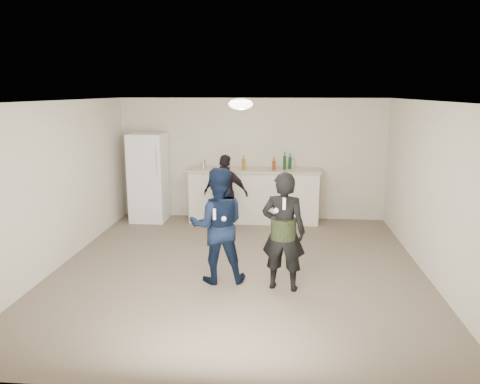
# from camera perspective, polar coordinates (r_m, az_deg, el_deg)

# --- Properties ---
(floor) EXTENTS (6.00, 6.00, 0.00)m
(floor) POSITION_cam_1_polar(r_m,az_deg,el_deg) (7.17, -0.14, -9.36)
(floor) COLOR #6B5B4C
(floor) RESTS_ON ground
(ceiling) EXTENTS (6.00, 6.00, 0.00)m
(ceiling) POSITION_cam_1_polar(r_m,az_deg,el_deg) (6.67, -0.16, 11.04)
(ceiling) COLOR silver
(ceiling) RESTS_ON wall_back
(wall_back) EXTENTS (6.00, 0.00, 6.00)m
(wall_back) POSITION_cam_1_polar(r_m,az_deg,el_deg) (9.76, 1.47, 4.04)
(wall_back) COLOR beige
(wall_back) RESTS_ON floor
(wall_front) EXTENTS (6.00, 0.00, 6.00)m
(wall_front) POSITION_cam_1_polar(r_m,az_deg,el_deg) (3.94, -4.18, -8.41)
(wall_front) COLOR beige
(wall_front) RESTS_ON floor
(wall_left) EXTENTS (0.00, 6.00, 6.00)m
(wall_left) POSITION_cam_1_polar(r_m,az_deg,el_deg) (7.57, -21.36, 0.81)
(wall_left) COLOR beige
(wall_left) RESTS_ON floor
(wall_right) EXTENTS (0.00, 6.00, 6.00)m
(wall_right) POSITION_cam_1_polar(r_m,az_deg,el_deg) (7.11, 22.49, 0.03)
(wall_right) COLOR beige
(wall_right) RESTS_ON floor
(counter) EXTENTS (2.60, 0.56, 1.05)m
(counter) POSITION_cam_1_polar(r_m,az_deg,el_deg) (9.56, 1.69, -0.55)
(counter) COLOR white
(counter) RESTS_ON floor
(counter_top) EXTENTS (2.68, 0.64, 0.04)m
(counter_top) POSITION_cam_1_polar(r_m,az_deg,el_deg) (9.46, 1.71, 2.67)
(counter_top) COLOR beige
(counter_top) RESTS_ON counter
(fridge) EXTENTS (0.70, 0.70, 1.80)m
(fridge) POSITION_cam_1_polar(r_m,az_deg,el_deg) (9.79, -11.08, 1.76)
(fridge) COLOR white
(fridge) RESTS_ON floor
(fridge_handle) EXTENTS (0.02, 0.02, 0.60)m
(fridge_handle) POSITION_cam_1_polar(r_m,az_deg,el_deg) (9.29, -10.14, 3.75)
(fridge_handle) COLOR silver
(fridge_handle) RESTS_ON fridge
(ceiling_dome) EXTENTS (0.36, 0.36, 0.16)m
(ceiling_dome) POSITION_cam_1_polar(r_m,az_deg,el_deg) (6.97, 0.07, 10.68)
(ceiling_dome) COLOR white
(ceiling_dome) RESTS_ON ceiling
(shaker) EXTENTS (0.08, 0.08, 0.17)m
(shaker) POSITION_cam_1_polar(r_m,az_deg,el_deg) (9.57, -4.46, 3.39)
(shaker) COLOR silver
(shaker) RESTS_ON counter_top
(man) EXTENTS (0.88, 0.73, 1.62)m
(man) POSITION_cam_1_polar(r_m,az_deg,el_deg) (6.51, -2.75, -4.09)
(man) COLOR #102244
(man) RESTS_ON floor
(woman) EXTENTS (0.65, 0.49, 1.62)m
(woman) POSITION_cam_1_polar(r_m,az_deg,el_deg) (6.27, 5.32, -4.81)
(woman) COLOR black
(woman) RESTS_ON floor
(camo_shorts) EXTENTS (0.34, 0.34, 0.28)m
(camo_shorts) POSITION_cam_1_polar(r_m,az_deg,el_deg) (6.25, 5.33, -4.44)
(camo_shorts) COLOR #283819
(camo_shorts) RESTS_ON woman
(spectator) EXTENTS (0.92, 0.53, 1.48)m
(spectator) POSITION_cam_1_polar(r_m,az_deg,el_deg) (8.83, -1.74, -0.20)
(spectator) COLOR black
(spectator) RESTS_ON floor
(remote_man) EXTENTS (0.04, 0.04, 0.15)m
(remote_man) POSITION_cam_1_polar(r_m,az_deg,el_deg) (6.18, -3.12, -2.69)
(remote_man) COLOR silver
(remote_man) RESTS_ON man
(nunchuk_man) EXTENTS (0.07, 0.07, 0.07)m
(nunchuk_man) POSITION_cam_1_polar(r_m,az_deg,el_deg) (6.21, -1.98, -3.27)
(nunchuk_man) COLOR white
(nunchuk_man) RESTS_ON man
(remote_woman) EXTENTS (0.04, 0.04, 0.15)m
(remote_woman) POSITION_cam_1_polar(r_m,az_deg,el_deg) (5.91, 5.41, -1.42)
(remote_woman) COLOR silver
(remote_woman) RESTS_ON woman
(nunchuk_woman) EXTENTS (0.07, 0.07, 0.07)m
(nunchuk_woman) POSITION_cam_1_polar(r_m,az_deg,el_deg) (5.96, 4.43, -2.27)
(nunchuk_woman) COLOR silver
(nunchuk_woman) RESTS_ON woman
(bottle_cluster) EXTENTS (1.04, 0.31, 0.28)m
(bottle_cluster) POSITION_cam_1_polar(r_m,az_deg,el_deg) (9.43, 4.42, 3.42)
(bottle_cluster) COLOR #113C17
(bottle_cluster) RESTS_ON counter_top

